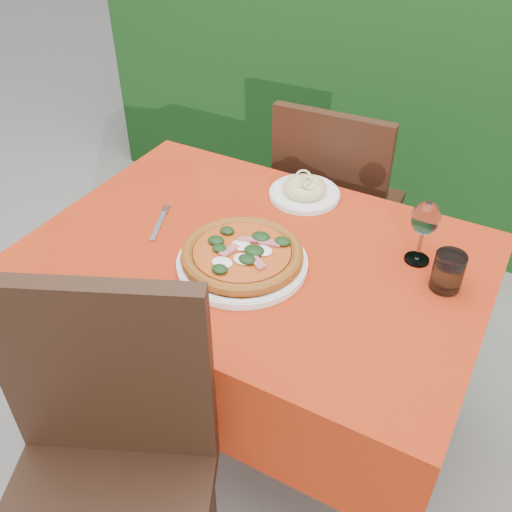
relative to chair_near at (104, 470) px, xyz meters
The scene contains 10 objects.
ground 0.90m from the chair_near, 88.93° to the left, with size 60.00×60.00×0.00m, color slate.
hedge 2.25m from the chair_near, 89.67° to the left, with size 3.20×0.55×1.78m.
dining_table 0.68m from the chair_near, 88.93° to the left, with size 1.26×0.86×0.75m.
chair_near is the anchor object (origin of this frame).
chair_far 1.33m from the chair_near, 90.26° to the left, with size 0.45×0.45×0.94m.
pizza_plate 0.62m from the chair_near, 89.20° to the left, with size 0.36×0.36×0.07m.
pasta_plate 1.02m from the chair_near, 89.64° to the left, with size 0.23×0.23×0.06m.
water_glass 0.95m from the chair_near, 56.39° to the left, with size 0.08×0.08×0.11m.
wine_glass 0.99m from the chair_near, 63.76° to the left, with size 0.08×0.08×0.19m.
fork 0.72m from the chair_near, 115.60° to the left, with size 0.03×0.20×0.01m, color silver.
Camera 1 is at (0.61, -1.12, 1.73)m, focal length 40.00 mm.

